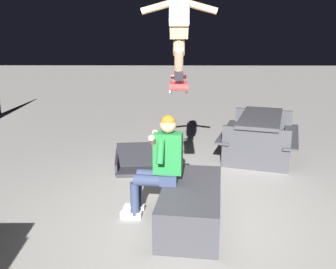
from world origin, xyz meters
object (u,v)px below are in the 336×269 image
Objects in this scene: skateboard at (179,83)px; skater_airborne at (179,23)px; kicker_ramp at (139,163)px; picnic_table_back at (260,130)px; ledge_box_main at (191,205)px; person_sitting_on_ledge at (159,162)px.

skateboard is 0.69m from skater_airborne.
kicker_ramp is 0.54× the size of picnic_table_back.
ledge_box_main is 0.75× the size of picnic_table_back.
person_sitting_on_ledge reaches higher than kicker_ramp.
skateboard reaches higher than picnic_table_back.
ledge_box_main is 2.14m from skater_airborne.
skater_airborne is at bearing -0.92° from skateboard.
skateboard is at bearing 179.08° from skater_airborne.
person_sitting_on_ledge is at bearing 130.78° from skater_airborne.
skater_airborne is 3.23m from picnic_table_back.
ledge_box_main is at bearing -158.27° from kicker_ramp.
picnic_table_back reaches higher than ledge_box_main.
skater_airborne is (0.20, -0.23, 1.62)m from person_sitting_on_ledge.
picnic_table_back is at bearing -34.85° from skater_airborne.
person_sitting_on_ledge is at bearing -167.38° from kicker_ramp.
kicker_ramp is (1.64, 0.63, -1.58)m from skateboard.
ledge_box_main is 1.35× the size of skater_airborne.
skater_airborne is (0.06, -0.00, 0.69)m from skateboard.
skateboard is 0.91× the size of skater_airborne.
person_sitting_on_ledge is at bearing 143.69° from picnic_table_back.
person_sitting_on_ledge is 1.64m from skater_airborne.
skateboard is at bearing 145.82° from picnic_table_back.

